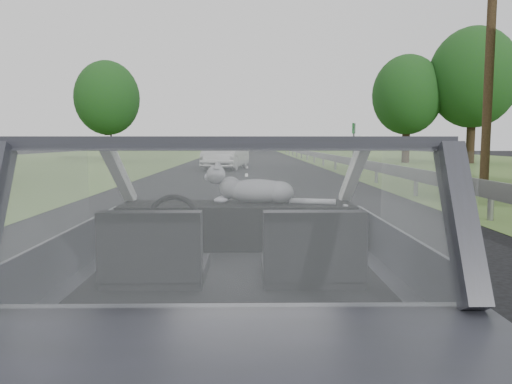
{
  "coord_description": "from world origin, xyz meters",
  "views": [
    {
      "loc": [
        0.08,
        -2.79,
        1.43
      ],
      "look_at": [
        0.13,
        0.57,
        1.08
      ],
      "focal_mm": 35.0,
      "sensor_mm": 36.0,
      "label": 1
    }
  ],
  "objects_px": {
    "subject_car": "(235,265)",
    "utility_pole": "(490,55)",
    "highway_sign": "(354,145)",
    "other_car": "(226,154)",
    "cat": "(258,190)"
  },
  "relations": [
    {
      "from": "highway_sign",
      "to": "utility_pole",
      "type": "xyz_separation_m",
      "value": [
        0.8,
        -14.0,
        2.6
      ]
    },
    {
      "from": "other_car",
      "to": "utility_pole",
      "type": "height_order",
      "value": "utility_pole"
    },
    {
      "from": "subject_car",
      "to": "highway_sign",
      "type": "distance_m",
      "value": 25.99
    },
    {
      "from": "cat",
      "to": "other_car",
      "type": "height_order",
      "value": "other_car"
    },
    {
      "from": "utility_pole",
      "to": "subject_car",
      "type": "bearing_deg",
      "value": -121.08
    },
    {
      "from": "subject_car",
      "to": "other_car",
      "type": "height_order",
      "value": "other_car"
    },
    {
      "from": "subject_car",
      "to": "cat",
      "type": "xyz_separation_m",
      "value": [
        0.14,
        0.64,
        0.37
      ]
    },
    {
      "from": "subject_car",
      "to": "cat",
      "type": "relative_size",
      "value": 6.19
    },
    {
      "from": "cat",
      "to": "utility_pole",
      "type": "relative_size",
      "value": 0.08
    },
    {
      "from": "subject_car",
      "to": "utility_pole",
      "type": "relative_size",
      "value": 0.52
    },
    {
      "from": "other_car",
      "to": "cat",
      "type": "bearing_deg",
      "value": -77.85
    },
    {
      "from": "other_car",
      "to": "highway_sign",
      "type": "height_order",
      "value": "highway_sign"
    },
    {
      "from": "subject_car",
      "to": "cat",
      "type": "distance_m",
      "value": 0.75
    },
    {
      "from": "highway_sign",
      "to": "utility_pole",
      "type": "height_order",
      "value": "utility_pole"
    },
    {
      "from": "other_car",
      "to": "utility_pole",
      "type": "relative_size",
      "value": 0.61
    }
  ]
}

